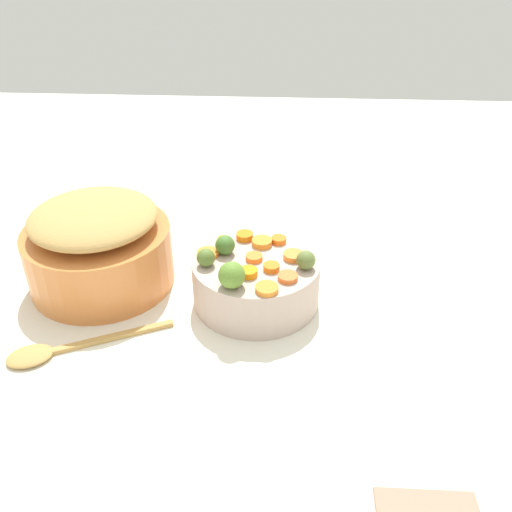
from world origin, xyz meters
name	(u,v)px	position (x,y,z in m)	size (l,w,h in m)	color
tabletop	(265,305)	(0.00, 0.00, 0.01)	(2.40, 2.40, 0.02)	white
serving_bowl_carrots	(256,282)	(0.02, 0.00, 0.06)	(0.22, 0.22, 0.09)	#C1A89B
metal_pot	(100,256)	(0.30, -0.04, 0.08)	(0.26, 0.26, 0.11)	#D37A3C
stuffing_mound	(93,217)	(0.30, -0.04, 0.16)	(0.22, 0.22, 0.05)	tan
carrot_slice_0	(208,253)	(0.10, -0.01, 0.11)	(0.04, 0.04, 0.01)	orange
carrot_slice_1	(254,259)	(0.02, 0.00, 0.11)	(0.03, 0.03, 0.01)	orange
carrot_slice_2	(224,241)	(0.08, -0.05, 0.11)	(0.02, 0.02, 0.01)	orange
carrot_slice_3	(279,240)	(-0.02, -0.06, 0.11)	(0.03, 0.03, 0.01)	orange
carrot_slice_4	(249,272)	(0.03, 0.05, 0.11)	(0.03, 0.03, 0.01)	orange
carrot_slice_5	(267,289)	(-0.01, 0.09, 0.11)	(0.04, 0.04, 0.01)	orange
carrot_slice_6	(288,277)	(-0.04, 0.05, 0.11)	(0.03, 0.03, 0.01)	orange
carrot_slice_7	(245,236)	(0.04, -0.07, 0.11)	(0.03, 0.03, 0.01)	orange
carrot_slice_8	(262,242)	(0.01, -0.05, 0.11)	(0.04, 0.04, 0.01)	orange
carrot_slice_9	(293,256)	(-0.05, -0.01, 0.11)	(0.03, 0.03, 0.01)	orange
carrot_slice_10	(271,267)	(-0.01, 0.03, 0.11)	(0.03, 0.03, 0.01)	orange
brussels_sprout_0	(225,245)	(0.07, -0.02, 0.12)	(0.03, 0.03, 0.03)	#45722D
brussels_sprout_1	(232,275)	(0.05, 0.08, 0.13)	(0.04, 0.04, 0.04)	olive
brussels_sprout_2	(206,258)	(0.10, 0.02, 0.12)	(0.03, 0.03, 0.03)	#57712E
brussels_sprout_3	(306,260)	(-0.07, 0.02, 0.12)	(0.03, 0.03, 0.03)	olive
wooden_spoon	(54,350)	(0.33, 0.16, 0.03)	(0.25, 0.14, 0.01)	tan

